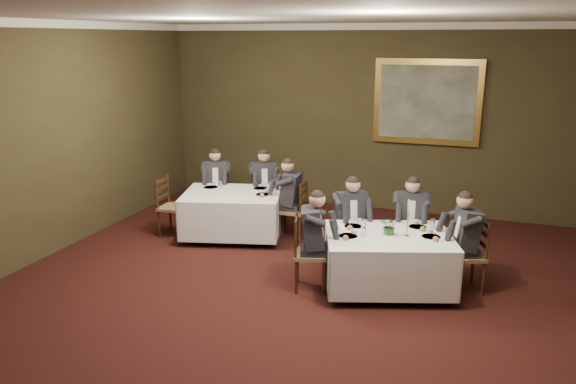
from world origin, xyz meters
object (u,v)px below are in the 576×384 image
Objects in this scene: table_main at (388,257)px; painting at (427,102)px; table_second at (232,211)px; diner_sec_backright at (264,195)px; chair_main_endleft at (309,268)px; chair_sec_backleft at (217,206)px; chair_main_endright at (466,270)px; centerpiece at (390,225)px; chair_sec_endright at (293,222)px; diner_sec_endright at (292,209)px; diner_main_backleft at (350,232)px; chair_sec_endleft at (173,219)px; diner_main_backright at (410,232)px; chair_main_backleft at (349,246)px; diner_main_endright at (466,254)px; candlestick at (408,222)px; diner_sec_backleft at (217,194)px; diner_main_endleft at (310,252)px; chair_sec_backright at (264,207)px; chair_main_backright at (409,247)px.

painting is (0.00, 3.56, 1.67)m from table_main.
diner_sec_backright reaches higher than table_second.
chair_main_endleft is 3.29m from chair_sec_backleft.
chair_main_endright is 1.19m from centerpiece.
diner_sec_endright is (-0.01, -0.00, 0.23)m from chair_sec_endright.
diner_sec_backright is at bearing -69.19° from diner_main_backleft.
chair_sec_endleft is at bearing 166.85° from centerpiece.
diner_sec_endright is 2.03m from chair_sec_endleft.
chair_main_backleft is at bearing 9.56° from diner_main_backright.
painting is (-0.97, 3.24, 1.60)m from diner_main_endright.
candlestick is (3.03, -1.13, 0.50)m from table_second.
diner_main_backright is at bearing 31.36° from chair_main_endright.
diner_sec_backleft is at bearing 90.00° from chair_sec_backleft.
candlestick reaches higher than table_main.
candlestick is (0.22, 0.02, 0.06)m from centerpiece.
diner_main_backright is 1.00× the size of diner_main_endleft.
diner_sec_endright is 5.24× the size of centerpiece.
chair_main_backleft is 2.39m from chair_sec_backright.
chair_sec_endright is (-0.85, 1.76, 0.00)m from chair_main_endleft.
chair_main_endright is 3.04m from diner_sec_endright.
diner_main_backright is 5.24× the size of centerpiece.
diner_sec_endright is at bearing -130.80° from painting.
chair_main_endright is 1.00× the size of chair_sec_backright.
candlestick is at bearing 86.35° from chair_main_backright.
chair_sec_backright is at bearing -69.31° from diner_main_backleft.
chair_sec_endright is 1.97× the size of candlestick.
chair_main_backleft is 3.50m from painting.
chair_main_backleft is 3.01m from chair_sec_backleft.
centerpiece reaches higher than chair_sec_backleft.
diner_main_backright reaches higher than chair_sec_endleft.
chair_sec_backleft is (-2.47, 2.17, -0.23)m from diner_main_endleft.
chair_sec_backleft is (-2.46, 2.18, 0.00)m from chair_main_endleft.
painting is (2.61, 1.49, 1.83)m from chair_sec_backright.
chair_main_backright and chair_sec_backright have the same top height.
painting is (-0.22, 3.52, 1.17)m from candlestick.
chair_sec_backleft is 3.89× the size of centerpiece.
diner_main_endleft is at bearing -157.18° from chair_sec_endright.
diner_main_endright is at bearing 135.73° from chair_main_backleft.
candlestick is (0.22, 0.04, 0.50)m from table_main.
chair_main_endleft is at bearing 64.12° from chair_sec_endleft.
diner_main_endright is (1.65, -0.33, 0.23)m from chair_main_backleft.
chair_main_endright is at bearing -90.00° from diner_main_endright.
chair_sec_backright is (-1.93, 1.42, 0.00)m from chair_main_backleft.
chair_main_endright is at bearing 125.70° from chair_sec_backright.
diner_sec_backleft is 4.17m from painting.
chair_main_backleft is at bearing 135.11° from diner_sec_backleft.
diner_main_backleft is at bearing 56.26° from chair_main_endright.
painting is (1.84, 2.13, 1.60)m from diner_sec_endright.
diner_sec_backleft is 1.00× the size of diner_sec_backright.
chair_main_endright is (0.83, -0.60, -0.23)m from diner_main_backright.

